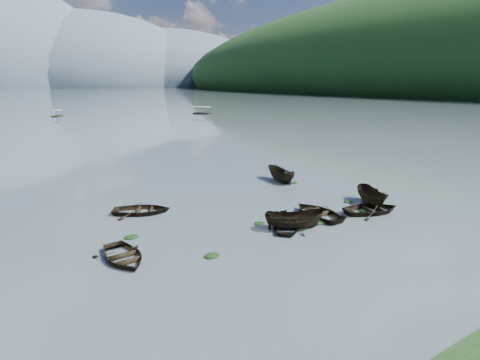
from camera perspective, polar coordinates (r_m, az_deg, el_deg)
ground_plane at (r=27.98m, az=12.99°, el=-9.36°), size 2400.00×2400.00×0.00m
haze_mtn_c at (r=931.66m, az=-21.96°, el=13.04°), size 520.00×520.00×260.00m
haze_mtn_d at (r=978.43m, az=-11.25°, el=13.84°), size 520.00×520.00×220.00m
rowboat_0 at (r=26.07m, az=-17.32°, el=-11.54°), size 3.65×4.85×0.95m
rowboat_1 at (r=30.22m, az=7.54°, el=-7.24°), size 5.04×4.94×0.85m
rowboat_2 at (r=30.11m, az=8.18°, el=-7.35°), size 4.94×3.74×1.80m
rowboat_3 at (r=33.24m, az=11.75°, el=-5.36°), size 3.75×5.18×1.06m
rowboat_4 at (r=35.31m, az=19.42°, el=-4.70°), size 5.93×4.95×1.06m
rowboat_5 at (r=37.49m, az=19.40°, el=-3.58°), size 3.73×5.18×1.88m
rowboat_6 at (r=34.27m, az=-14.74°, el=-4.92°), size 6.00×5.35×1.03m
rowboat_8 at (r=43.85m, az=6.15°, el=-0.20°), size 2.09×4.83×1.82m
weed_clump_0 at (r=25.45m, az=-4.29°, el=-11.54°), size 1.08×0.89×0.24m
weed_clump_1 at (r=30.13m, az=9.20°, el=-7.37°), size 1.14×0.91×0.25m
weed_clump_2 at (r=31.57m, az=12.02°, el=-6.47°), size 1.13×0.90×0.25m
weed_clump_3 at (r=37.60m, az=16.17°, el=-3.27°), size 0.91×0.77×0.20m
weed_clump_4 at (r=35.53m, az=18.56°, el=-4.51°), size 1.20×0.95×0.25m
weed_clump_5 at (r=29.33m, az=-16.20°, el=-8.43°), size 1.08×0.87×0.23m
weed_clump_6 at (r=30.86m, az=2.97°, el=-6.66°), size 0.92×0.77×0.19m
weed_clump_7 at (r=43.38m, az=8.23°, el=-0.43°), size 1.01×0.81×0.22m
pontoon_centre at (r=140.36m, az=-26.09°, el=8.69°), size 4.14×5.52×1.96m
pontoon_right at (r=137.32m, az=-5.74°, el=9.99°), size 6.12×6.69×2.47m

